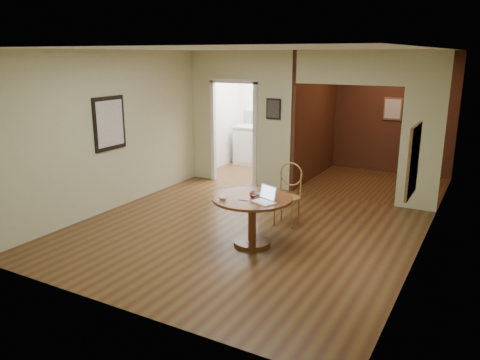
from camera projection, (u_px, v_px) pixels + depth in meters
The scene contains 11 objects.
floor at pixel (238, 233), 7.08m from camera, with size 5.00×5.00×0.00m, color #442513.
room_shell at pixel (292, 122), 9.58m from camera, with size 5.20×7.50×5.00m.
dining_table at pixel (252, 209), 6.56m from camera, with size 1.12×1.12×0.70m.
chair at pixel (289, 191), 7.37m from camera, with size 0.43×0.43×0.98m.
open_laptop at pixel (266, 197), 6.30m from camera, with size 0.36×0.36×0.21m.
closed_laptop at pixel (260, 195), 6.56m from camera, with size 0.30×0.19×0.02m, color #A8A8AC.
mouse at pixel (223, 198), 6.38m from camera, with size 0.12×0.07×0.05m, color silver.
wine_glass at pixel (253, 194), 6.46m from camera, with size 0.09×0.09×0.11m, color white, non-canonical shape.
pen at pixel (243, 200), 6.35m from camera, with size 0.01×0.01×0.14m, color #0D0E61.
kitchen_cabinet at pixel (275, 147), 11.13m from camera, with size 2.06×0.60×0.94m.
grocery_bag at pixel (291, 123), 10.79m from camera, with size 0.28×0.24×0.28m, color #C5B290.
Camera 1 is at (3.24, -5.78, 2.63)m, focal length 35.00 mm.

